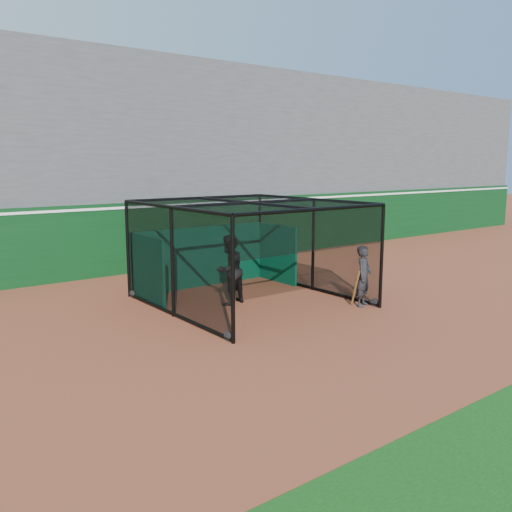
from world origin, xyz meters
TOP-DOWN VIEW (x-y plane):
  - ground at (0.00, 0.00)m, footprint 120.00×120.00m
  - outfield_wall at (0.00, 8.50)m, footprint 50.00×0.50m
  - grandstand at (0.00, 12.27)m, footprint 50.00×7.85m
  - batting_cage at (0.27, 2.52)m, footprint 4.95×5.41m
  - batter at (-0.32, 2.65)m, footprint 1.12×0.99m
  - on_deck_player at (2.47, 0.25)m, footprint 0.71×0.60m

SIDE VIEW (x-z plane):
  - ground at x=0.00m, z-range 0.00..0.00m
  - on_deck_player at x=2.47m, z-range 0.00..1.66m
  - batter at x=-0.32m, z-range 0.00..1.95m
  - outfield_wall at x=0.00m, z-range 0.04..2.54m
  - batting_cage at x=0.27m, z-range 0.00..2.80m
  - grandstand at x=0.00m, z-range 0.00..8.95m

